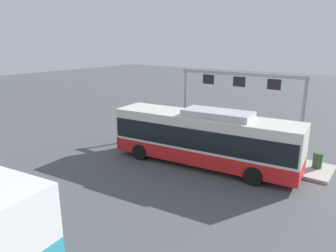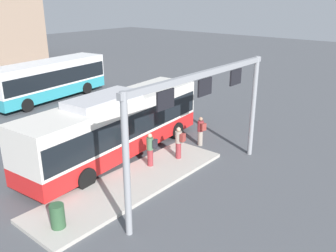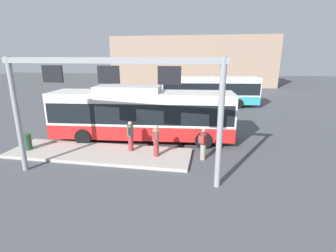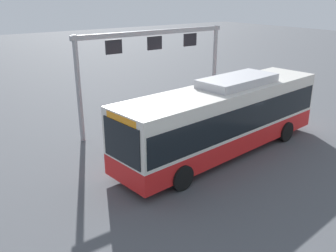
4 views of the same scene
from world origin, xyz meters
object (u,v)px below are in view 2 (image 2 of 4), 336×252
Objects in this scene: person_waiting_near at (179,142)px; bus_background_left at (49,78)px; bus_main at (117,123)px; person_boarding at (201,131)px; trash_bin at (58,216)px; person_waiting_mid at (151,149)px.

bus_background_left is at bearing -12.01° from person_waiting_near.
bus_main reaches higher than bus_background_left.
person_boarding is 9.74m from trash_bin.
person_boarding is 3.94m from person_waiting_mid.
bus_background_left is 14.92m from person_boarding.
person_boarding is at bearing 82.16° from bus_background_left.
person_waiting_near is at bearing -133.23° from person_waiting_mid.
person_waiting_near is 1.62m from person_waiting_mid.
person_waiting_near and person_waiting_mid have the same top height.
person_waiting_near is 1.00× the size of person_waiting_mid.
person_waiting_mid is 1.86× the size of trash_bin.
bus_main is 13.01m from bus_background_left.
bus_main is at bearing -24.64° from person_waiting_mid.
person_boarding reaches higher than trash_bin.
bus_main is 6.83× the size of person_waiting_mid.
trash_bin is (-9.72, -0.64, -0.28)m from person_boarding.
person_waiting_mid is at bearing 8.07° from trash_bin.
person_boarding is 1.00× the size of person_waiting_near.
bus_main is at bearing 64.50° from bus_background_left.
bus_background_left is 11.44× the size of trash_bin.
person_waiting_near is 7.34m from trash_bin.
bus_background_left is 18.41m from trash_bin.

